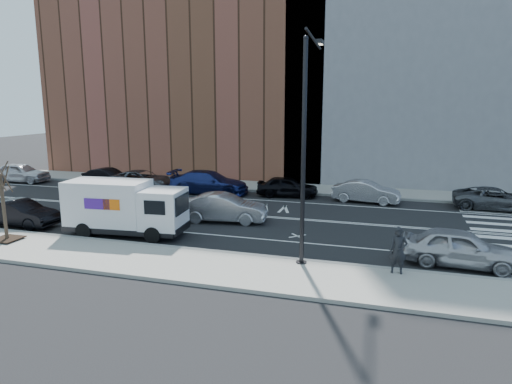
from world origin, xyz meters
The scene contains 23 objects.
ground centered at (0.00, 0.00, 0.00)m, with size 120.00×120.00×0.00m, color black.
sidewalk_near centered at (0.00, -8.80, 0.07)m, with size 44.00×3.60×0.15m, color gray.
sidewalk_far centered at (0.00, 8.80, 0.07)m, with size 44.00×3.60×0.15m, color gray.
curb_near centered at (0.00, -7.00, 0.08)m, with size 44.00×0.25×0.17m, color gray.
curb_far centered at (0.00, 7.00, 0.08)m, with size 44.00×0.25×0.17m, color gray.
crosswalk centered at (16.00, 0.00, 0.00)m, with size 3.00×14.00×0.01m, color white, non-canonical shape.
road_markings centered at (0.00, 0.00, 0.00)m, with size 40.00×8.60×0.01m, color white, non-canonical shape.
bldg_brick centered at (-8.00, 15.60, 11.00)m, with size 26.00×10.00×22.00m, color brown.
bldg_concrete centered at (12.00, 15.60, 13.00)m, with size 20.00×10.00×26.00m, color slate.
streetlight centered at (7.00, -6.91, 5.08)m, with size 0.44×4.02×9.34m.
street_tree centered at (-7.00, -8.40, 1.45)m, with size 1.20×1.20×3.75m.
fedex_van centered at (-2.33, -5.60, 1.45)m, with size 6.19×2.57×2.76m.
far_parked_a centered at (-19.20, 5.31, 0.81)m, with size 1.91×4.76×1.62m, color #BABABF.
far_parked_b centered at (-11.20, 5.93, 0.70)m, with size 1.48×4.24×1.40m, color black.
far_parked_c centered at (-8.00, 5.63, 0.71)m, with size 2.35×5.09×1.41m, color #53555C.
far_parked_d centered at (-2.32, 5.32, 0.84)m, with size 2.35×5.77×1.68m, color navy.
far_parked_e centered at (3.37, 5.95, 0.73)m, with size 1.72×4.28×1.46m, color black.
far_parked_f centered at (8.80, 5.65, 0.73)m, with size 1.54×4.40×1.45m, color #B4B4B9.
far_parked_g centered at (16.61, 5.81, 0.69)m, with size 2.29×4.96×1.38m, color #45474C.
driving_sedan centered at (1.47, -1.69, 0.78)m, with size 1.66×4.76×1.57m, color #A8A8AC.
near_parked_rear_a centered at (-8.74, -5.73, 0.71)m, with size 1.50×4.31×1.42m, color black.
near_parked_front centered at (13.20, -5.49, 0.78)m, with size 1.84×4.56×1.55m, color #B8B7BD.
pedestrian centered at (10.75, -7.45, 1.06)m, with size 0.66×0.43×1.81m, color black.
Camera 1 is at (10.32, -24.91, 6.65)m, focal length 32.00 mm.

